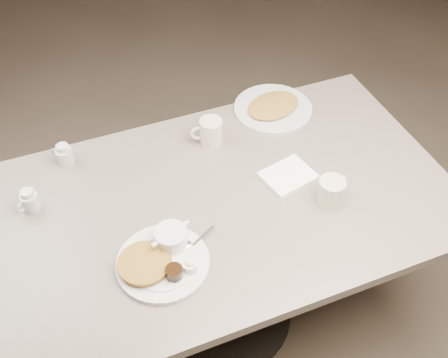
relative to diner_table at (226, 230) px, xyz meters
name	(u,v)px	position (x,y,z in m)	size (l,w,h in m)	color
room	(227,17)	(0.00, 0.00, 0.82)	(7.04, 8.04, 2.84)	#4C3F33
diner_table	(226,230)	(0.00, 0.00, 0.00)	(1.50, 0.90, 0.75)	slate
main_plate	(162,257)	(-0.27, -0.16, 0.19)	(0.36, 0.35, 0.07)	silver
coffee_mug_near	(332,190)	(0.31, -0.13, 0.22)	(0.13, 0.11, 0.09)	beige
napkin	(288,176)	(0.23, 0.01, 0.18)	(0.19, 0.17, 0.02)	white
coffee_mug_far	(210,132)	(0.05, 0.27, 0.22)	(0.12, 0.10, 0.10)	beige
creamer_left	(30,201)	(-0.60, 0.19, 0.21)	(0.08, 0.07, 0.08)	silver
creamer_right	(64,155)	(-0.46, 0.36, 0.21)	(0.08, 0.07, 0.08)	silver
hash_plate	(273,108)	(0.34, 0.35, 0.18)	(0.38, 0.38, 0.04)	#BCBCB8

